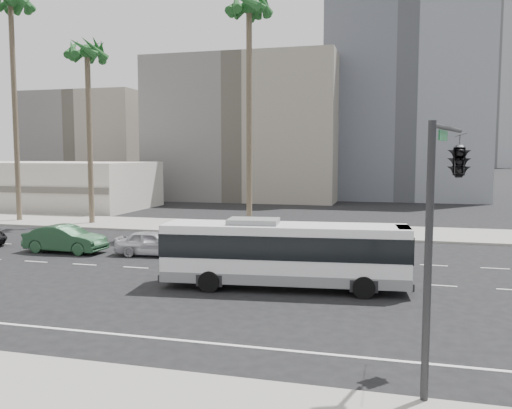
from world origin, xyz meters
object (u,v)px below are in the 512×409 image
(city_bus, at_px, (284,252))
(palm_mid, at_px, (87,55))
(car_b, at_px, (65,239))
(car_a, at_px, (153,243))
(palm_far, at_px, (10,5))
(traffic_signal, at_px, (456,167))
(palm_near, at_px, (249,11))

(city_bus, relative_size, palm_mid, 0.70)
(city_bus, height_order, car_b, city_bus)
(city_bus, xyz_separation_m, car_a, (-8.93, 5.54, -0.87))
(palm_far, bearing_deg, city_bus, -32.02)
(palm_far, bearing_deg, car_b, -43.05)
(traffic_signal, height_order, palm_near, palm_near)
(traffic_signal, bearing_deg, palm_mid, 153.43)
(car_a, height_order, palm_near, palm_near)
(city_bus, distance_m, palm_mid, 28.84)
(palm_near, distance_m, palm_mid, 14.04)
(traffic_signal, xyz_separation_m, palm_near, (-12.32, 23.26, 10.81))
(car_b, bearing_deg, traffic_signal, -118.96)
(palm_near, bearing_deg, city_bus, -69.57)
(car_a, xyz_separation_m, palm_far, (-18.19, 11.42, 17.65))
(city_bus, height_order, palm_mid, palm_mid)
(city_bus, relative_size, palm_far, 0.54)
(car_b, relative_size, traffic_signal, 0.75)
(car_b, xyz_separation_m, palm_far, (-12.69, 11.85, 17.57))
(car_b, height_order, traffic_signal, traffic_signal)
(car_a, height_order, traffic_signal, traffic_signal)
(car_b, distance_m, palm_mid, 18.42)
(car_b, height_order, palm_mid, palm_mid)
(traffic_signal, relative_size, palm_mid, 0.43)
(car_a, bearing_deg, car_b, 88.56)
(city_bus, height_order, palm_near, palm_near)
(city_bus, distance_m, car_a, 10.55)
(traffic_signal, bearing_deg, palm_far, 160.10)
(palm_mid, bearing_deg, car_b, -64.97)
(car_b, xyz_separation_m, palm_mid, (-5.48, 11.74, 13.09))
(palm_near, bearing_deg, car_b, -126.50)
(car_a, xyz_separation_m, car_b, (-5.51, -0.43, 0.08))
(palm_mid, xyz_separation_m, palm_far, (-7.21, 0.11, 4.47))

